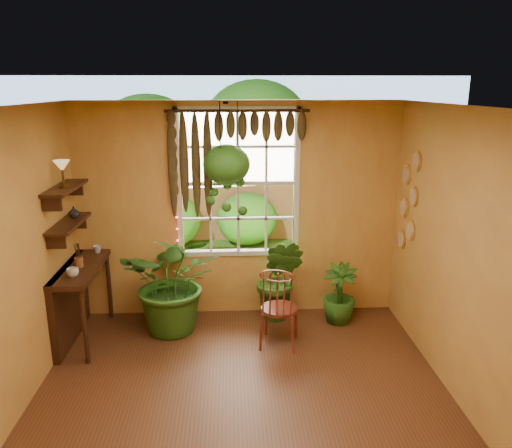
% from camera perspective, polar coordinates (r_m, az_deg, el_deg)
% --- Properties ---
extents(floor, '(4.50, 4.50, 0.00)m').
position_cam_1_polar(floor, '(4.75, -1.40, -21.57)').
color(floor, '#5D2C1A').
rests_on(floor, ground).
extents(ceiling, '(4.50, 4.50, 0.00)m').
position_cam_1_polar(ceiling, '(3.79, -1.67, 13.06)').
color(ceiling, silver).
rests_on(ceiling, wall_back).
extents(wall_back, '(4.00, 0.00, 4.00)m').
position_cam_1_polar(wall_back, '(6.22, -2.04, 1.45)').
color(wall_back, gold).
rests_on(wall_back, floor).
extents(wall_right, '(0.00, 4.50, 4.50)m').
position_cam_1_polar(wall_right, '(4.58, 24.49, -5.23)').
color(wall_right, gold).
rests_on(wall_right, floor).
extents(window, '(1.52, 0.10, 1.86)m').
position_cam_1_polar(window, '(6.18, -2.08, 4.67)').
color(window, silver).
rests_on(window, wall_back).
extents(valance_vine, '(1.70, 0.12, 1.10)m').
position_cam_1_polar(valance_vine, '(5.97, -2.94, 9.88)').
color(valance_vine, '#39200F').
rests_on(valance_vine, window).
extents(string_lights, '(0.03, 0.03, 1.54)m').
position_cam_1_polar(string_lights, '(6.11, -9.23, 4.85)').
color(string_lights, '#FF2633').
rests_on(string_lights, window).
extents(wall_plates, '(0.04, 0.32, 1.10)m').
position_cam_1_polar(wall_plates, '(6.09, 17.01, 2.39)').
color(wall_plates, beige).
rests_on(wall_plates, wall_right).
extents(counter_ledge, '(0.40, 1.20, 0.90)m').
position_cam_1_polar(counter_ledge, '(6.14, -20.15, -7.60)').
color(counter_ledge, '#39200F').
rests_on(counter_ledge, floor).
extents(shelf_lower, '(0.25, 0.90, 0.04)m').
position_cam_1_polar(shelf_lower, '(5.86, -20.60, 0.06)').
color(shelf_lower, '#39200F').
rests_on(shelf_lower, wall_left).
extents(shelf_upper, '(0.25, 0.90, 0.04)m').
position_cam_1_polar(shelf_upper, '(5.77, -20.97, 3.89)').
color(shelf_upper, '#39200F').
rests_on(shelf_upper, wall_left).
extents(backyard, '(14.00, 10.00, 12.00)m').
position_cam_1_polar(backyard, '(10.78, -1.17, 7.11)').
color(backyard, '#2B5217').
rests_on(backyard, ground).
extents(windsor_chair, '(0.51, 0.53, 1.12)m').
position_cam_1_polar(windsor_chair, '(5.72, 2.63, -10.82)').
color(windsor_chair, maroon).
rests_on(windsor_chair, floor).
extents(potted_plant_left, '(1.27, 1.14, 1.27)m').
position_cam_1_polar(potted_plant_left, '(6.00, -9.27, -6.47)').
color(potted_plant_left, '#225015').
rests_on(potted_plant_left, floor).
extents(potted_plant_mid, '(0.73, 0.68, 1.07)m').
position_cam_1_polar(potted_plant_mid, '(6.25, 2.70, -6.33)').
color(potted_plant_mid, '#225015').
rests_on(potted_plant_mid, floor).
extents(potted_plant_right, '(0.54, 0.54, 0.75)m').
position_cam_1_polar(potted_plant_right, '(6.33, 9.45, -7.84)').
color(potted_plant_right, '#225015').
rests_on(potted_plant_right, floor).
extents(hanging_basket, '(0.55, 0.55, 1.34)m').
position_cam_1_polar(hanging_basket, '(5.88, -3.38, 6.23)').
color(hanging_basket, black).
rests_on(hanging_basket, ceiling).
extents(cup_a, '(0.16, 0.16, 0.10)m').
position_cam_1_polar(cup_a, '(5.66, -20.22, -5.22)').
color(cup_a, silver).
rests_on(cup_a, counter_ledge).
extents(cup_b, '(0.13, 0.13, 0.09)m').
position_cam_1_polar(cup_b, '(6.37, -17.66, -2.75)').
color(cup_b, beige).
rests_on(cup_b, counter_ledge).
extents(brush_jar, '(0.10, 0.10, 0.35)m').
position_cam_1_polar(brush_jar, '(5.91, -19.65, -3.37)').
color(brush_jar, brown).
rests_on(brush_jar, counter_ledge).
extents(shelf_vase, '(0.13, 0.13, 0.13)m').
position_cam_1_polar(shelf_vase, '(6.01, -20.10, 1.30)').
color(shelf_vase, '#B2AD99').
rests_on(shelf_vase, shelf_lower).
extents(tiffany_lamp, '(0.17, 0.17, 0.29)m').
position_cam_1_polar(tiffany_lamp, '(5.66, -21.29, 6.04)').
color(tiffany_lamp, brown).
rests_on(tiffany_lamp, shelf_upper).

